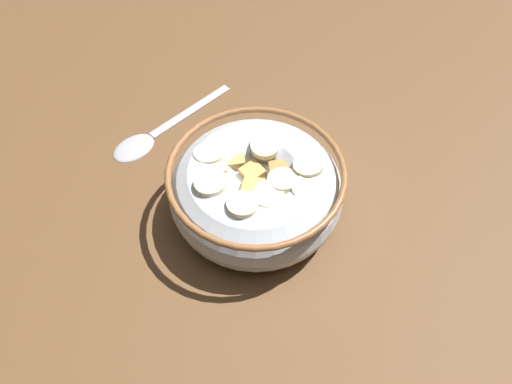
# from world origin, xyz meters

# --- Properties ---
(ground_plane) EXTENTS (1.00, 1.00, 0.02)m
(ground_plane) POSITION_xyz_m (0.00, 0.00, -0.01)
(ground_plane) COLOR brown
(cereal_bowl) EXTENTS (0.16, 0.16, 0.07)m
(cereal_bowl) POSITION_xyz_m (-0.00, 0.00, 0.03)
(cereal_bowl) COLOR #B2BCC6
(cereal_bowl) RESTS_ON ground_plane
(spoon) EXTENTS (0.08, 0.16, 0.01)m
(spoon) POSITION_xyz_m (0.13, 0.07, 0.00)
(spoon) COLOR #A5A5AD
(spoon) RESTS_ON ground_plane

